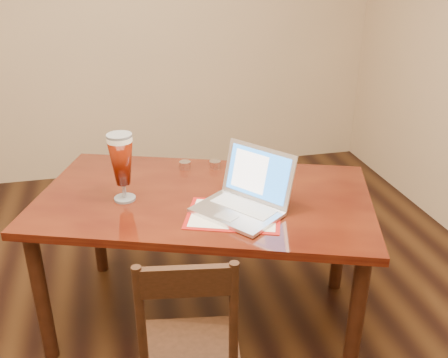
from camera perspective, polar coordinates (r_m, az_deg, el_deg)
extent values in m
cube|color=#CCAD88|center=(4.13, -14.29, 18.01)|extent=(4.50, 0.01, 2.70)
cube|color=#501A0A|center=(2.37, -2.27, -2.31)|extent=(1.77, 1.36, 0.04)
cylinder|color=black|center=(2.48, -20.14, -12.61)|extent=(0.07, 0.07, 0.69)
cylinder|color=black|center=(2.28, 14.77, -15.65)|extent=(0.07, 0.07, 0.69)
cylinder|color=black|center=(3.03, -14.32, -4.54)|extent=(0.07, 0.07, 0.69)
cylinder|color=black|center=(2.86, 13.14, -6.26)|extent=(0.07, 0.07, 0.69)
cube|color=maroon|center=(2.19, 1.11, -4.15)|extent=(0.49, 0.42, 0.00)
cube|color=silver|center=(2.19, 1.11, -4.10)|extent=(0.44, 0.37, 0.00)
cube|color=silver|center=(2.19, 1.44, -3.79)|extent=(0.42, 0.44, 0.02)
cube|color=#BBBCC0|center=(2.22, 2.23, -3.10)|extent=(0.27, 0.30, 0.00)
cube|color=silver|center=(2.14, 0.29, -4.28)|extent=(0.11, 0.11, 0.00)
cube|color=silver|center=(2.25, 3.92, 0.60)|extent=(0.28, 0.33, 0.24)
cube|color=blue|center=(2.25, 3.84, 0.58)|extent=(0.24, 0.28, 0.20)
cube|color=white|center=(2.27, 2.94, 0.87)|extent=(0.15, 0.17, 0.17)
cylinder|color=silver|center=(2.37, -11.25, -2.18)|extent=(0.10, 0.10, 0.01)
cylinder|color=silver|center=(2.35, -11.33, -1.29)|extent=(0.02, 0.02, 0.07)
cylinder|color=white|center=(2.25, -11.87, 4.48)|extent=(0.11, 0.11, 0.02)
cylinder|color=silver|center=(2.25, -11.91, 4.89)|extent=(0.11, 0.11, 0.01)
cylinder|color=silver|center=(2.65, -4.49, 1.60)|extent=(0.06, 0.06, 0.04)
cylinder|color=silver|center=(2.65, -1.02, 1.67)|extent=(0.06, 0.06, 0.04)
cube|color=black|center=(2.02, -3.95, -19.27)|extent=(0.43, 0.42, 0.04)
cylinder|color=black|center=(1.75, -9.43, -16.47)|extent=(0.03, 0.03, 0.49)
cylinder|color=black|center=(1.74, 1.11, -16.19)|extent=(0.03, 0.03, 0.49)
cube|color=black|center=(1.63, -4.36, -11.60)|extent=(0.31, 0.07, 0.11)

